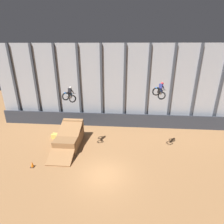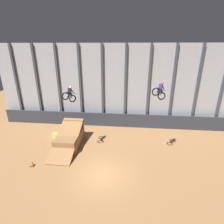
{
  "view_description": "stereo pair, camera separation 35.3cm",
  "coord_description": "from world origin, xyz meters",
  "px_view_note": "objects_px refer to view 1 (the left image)",
  "views": [
    {
      "loc": [
        1.73,
        -12.22,
        10.62
      ],
      "look_at": [
        0.35,
        4.8,
        4.13
      ],
      "focal_mm": 28.0,
      "sensor_mm": 36.0,
      "label": 1
    },
    {
      "loc": [
        2.08,
        -12.18,
        10.62
      ],
      "look_at": [
        0.35,
        4.8,
        4.13
      ],
      "focal_mm": 28.0,
      "sensor_mm": 36.0,
      "label": 2
    }
  ],
  "objects_px": {
    "rider_bike_right_air": "(160,91)",
    "hay_bale_trackside": "(56,136)",
    "traffic_cone_near_ramp": "(32,164)",
    "rider_bike_left_air": "(70,95)",
    "dirt_ramp": "(70,138)"
  },
  "relations": [
    {
      "from": "rider_bike_right_air",
      "to": "hay_bale_trackside",
      "type": "bearing_deg",
      "value": -161.5
    },
    {
      "from": "traffic_cone_near_ramp",
      "to": "hay_bale_trackside",
      "type": "relative_size",
      "value": 0.59
    },
    {
      "from": "rider_bike_left_air",
      "to": "rider_bike_right_air",
      "type": "xyz_separation_m",
      "value": [
        8.16,
        -0.1,
        0.58
      ]
    },
    {
      "from": "rider_bike_right_air",
      "to": "hay_bale_trackside",
      "type": "relative_size",
      "value": 1.82
    },
    {
      "from": "dirt_ramp",
      "to": "hay_bale_trackside",
      "type": "xyz_separation_m",
      "value": [
        -2.21,
        1.27,
        -0.56
      ]
    },
    {
      "from": "rider_bike_right_air",
      "to": "rider_bike_left_air",
      "type": "bearing_deg",
      "value": -146.92
    },
    {
      "from": "traffic_cone_near_ramp",
      "to": "hay_bale_trackside",
      "type": "distance_m",
      "value": 5.5
    },
    {
      "from": "hay_bale_trackside",
      "to": "traffic_cone_near_ramp",
      "type": "bearing_deg",
      "value": -90.69
    },
    {
      "from": "dirt_ramp",
      "to": "hay_bale_trackside",
      "type": "distance_m",
      "value": 2.61
    },
    {
      "from": "traffic_cone_near_ramp",
      "to": "hay_bale_trackside",
      "type": "xyz_separation_m",
      "value": [
        0.07,
        5.5,
        -0.0
      ]
    },
    {
      "from": "dirt_ramp",
      "to": "traffic_cone_near_ramp",
      "type": "xyz_separation_m",
      "value": [
        -2.27,
        -4.23,
        -0.55
      ]
    },
    {
      "from": "traffic_cone_near_ramp",
      "to": "hay_bale_trackside",
      "type": "height_order",
      "value": "traffic_cone_near_ramp"
    },
    {
      "from": "dirt_ramp",
      "to": "rider_bike_right_air",
      "type": "height_order",
      "value": "rider_bike_right_air"
    },
    {
      "from": "rider_bike_right_air",
      "to": "dirt_ramp",
      "type": "bearing_deg",
      "value": -157.54
    },
    {
      "from": "traffic_cone_near_ramp",
      "to": "rider_bike_right_air",
      "type": "bearing_deg",
      "value": 11.79
    }
  ]
}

